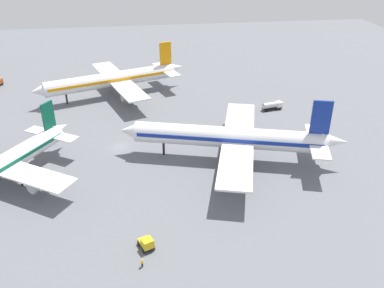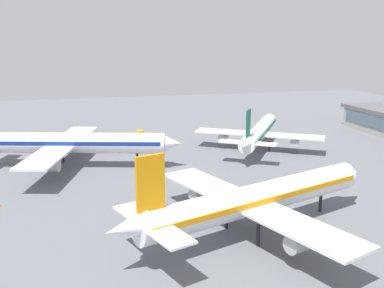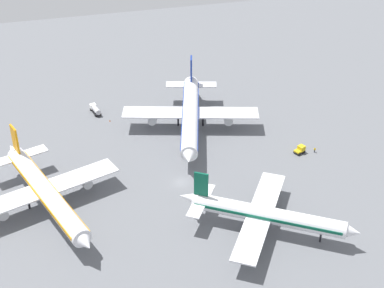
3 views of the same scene
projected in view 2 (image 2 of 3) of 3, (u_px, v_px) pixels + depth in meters
name	position (u px, v px, depth m)	size (l,w,h in m)	color
ground	(186.00, 170.00, 104.56)	(288.00, 288.00, 0.00)	slate
airplane_at_gate	(69.00, 143.00, 106.06)	(43.68, 53.38, 16.57)	white
airplane_taxiing	(256.00, 199.00, 69.37)	(41.37, 50.32, 15.81)	white
airplane_distant	(259.00, 132.00, 124.06)	(39.88, 33.60, 13.85)	white
baggage_tug	(141.00, 134.00, 139.44)	(3.68, 3.19, 2.30)	black
ground_crew_worker	(142.00, 132.00, 143.83)	(0.58, 0.39, 1.67)	#1E2338
safety_cone_near_gate	(0.00, 205.00, 81.50)	(0.44, 0.44, 0.60)	#EA590C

